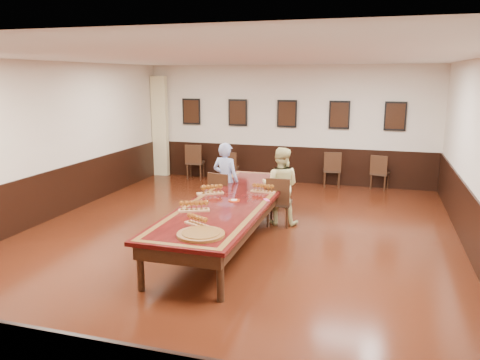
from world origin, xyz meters
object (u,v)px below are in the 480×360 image
(spare_chair_a, at_px, (195,161))
(spare_chair_b, at_px, (231,167))
(spare_chair_c, at_px, (332,169))
(person_man, at_px, (226,180))
(spare_chair_d, at_px, (380,172))
(person_woman, at_px, (280,186))
(chair_man, at_px, (223,195))
(chair_woman, at_px, (279,201))
(carved_platter, at_px, (201,234))
(conference_table, at_px, (232,207))

(spare_chair_a, xyz_separation_m, spare_chair_b, (1.12, -0.17, -0.07))
(spare_chair_c, height_order, person_man, person_man)
(spare_chair_b, distance_m, spare_chair_d, 4.00)
(spare_chair_b, distance_m, person_woman, 3.90)
(chair_man, xyz_separation_m, spare_chair_b, (-0.89, 3.26, -0.06))
(spare_chair_a, relative_size, spare_chair_b, 1.16)
(spare_chair_a, distance_m, spare_chair_d, 5.11)
(spare_chair_c, xyz_separation_m, spare_chair_d, (1.23, 0.06, -0.02))
(spare_chair_a, height_order, spare_chair_c, spare_chair_a)
(chair_woman, xyz_separation_m, spare_chair_c, (0.65, 3.65, -0.01))
(spare_chair_d, relative_size, person_woman, 0.60)
(spare_chair_b, xyz_separation_m, spare_chair_d, (3.98, 0.33, 0.02))
(person_woman, bearing_deg, spare_chair_d, -120.22)
(spare_chair_b, bearing_deg, person_woman, 116.02)
(chair_woman, distance_m, carved_platter, 3.11)
(chair_man, height_order, person_man, person_man)
(spare_chair_c, relative_size, conference_table, 0.19)
(person_man, distance_m, conference_table, 1.43)
(spare_chair_b, relative_size, conference_table, 0.17)
(spare_chair_b, bearing_deg, spare_chair_c, 179.02)
(chair_woman, relative_size, spare_chair_a, 0.98)
(conference_table, bearing_deg, spare_chair_a, 119.17)
(spare_chair_c, distance_m, person_woman, 3.61)
(chair_man, height_order, carved_platter, chair_man)
(chair_man, xyz_separation_m, person_woman, (1.20, -0.01, 0.28))
(spare_chair_b, bearing_deg, spare_chair_d, 178.08)
(spare_chair_c, relative_size, spare_chair_d, 1.04)
(chair_man, distance_m, conference_table, 1.34)
(spare_chair_c, height_order, conference_table, spare_chair_c)
(chair_man, distance_m, spare_chair_d, 4.73)
(conference_table, bearing_deg, chair_woman, 59.73)
(chair_man, xyz_separation_m, chair_woman, (1.21, -0.12, -0.00))
(spare_chair_b, bearing_deg, conference_table, 101.58)
(chair_man, distance_m, person_woman, 1.24)
(person_man, bearing_deg, spare_chair_b, -62.57)
(spare_chair_b, relative_size, person_woman, 0.56)
(person_man, height_order, person_woman, person_man)
(person_woman, height_order, conference_table, person_woman)
(chair_woman, xyz_separation_m, spare_chair_d, (1.89, 3.70, -0.03))
(person_woman, relative_size, carved_platter, 2.04)
(spare_chair_a, distance_m, person_man, 3.90)
(chair_man, distance_m, chair_woman, 1.21)
(spare_chair_d, height_order, person_man, person_man)
(chair_woman, relative_size, person_woman, 0.64)
(chair_man, distance_m, spare_chair_a, 3.97)
(spare_chair_b, height_order, spare_chair_c, spare_chair_c)
(spare_chair_a, distance_m, conference_table, 5.30)
(spare_chair_b, relative_size, person_man, 0.55)
(spare_chair_a, bearing_deg, person_woman, 124.50)
(person_woman, relative_size, conference_table, 0.31)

